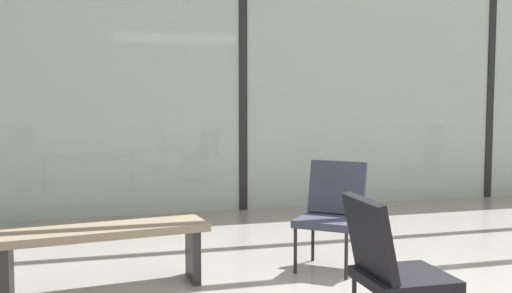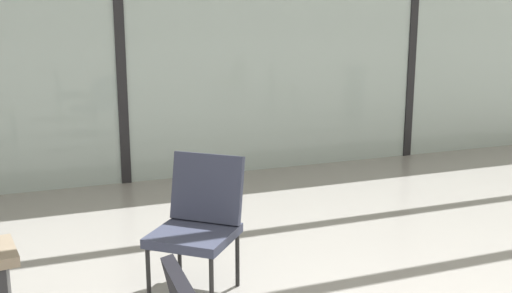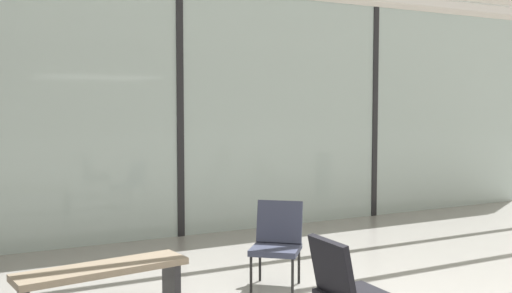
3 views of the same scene
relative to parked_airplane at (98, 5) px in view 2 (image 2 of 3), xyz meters
name	(u,v)px [view 2 (image 2 of 3)]	position (x,y,z in m)	size (l,w,h in m)	color
glass_curtain_wall	(118,12)	(-0.47, -5.77, -0.14)	(14.00, 0.08, 3.54)	#A3B7B2
window_mullion_1	(118,12)	(-0.47, -5.77, -0.14)	(0.10, 0.12, 3.54)	black
window_mullion_2	(412,12)	(3.03, -5.77, -0.14)	(0.10, 0.12, 3.54)	black
parked_airplane	(98,5)	(0.00, 0.00, 0.00)	(12.70, 3.82, 3.82)	silver
lounge_chair_0	(199,217)	(-0.42, -8.52, -1.41)	(0.71, 0.71, 0.87)	#33384C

